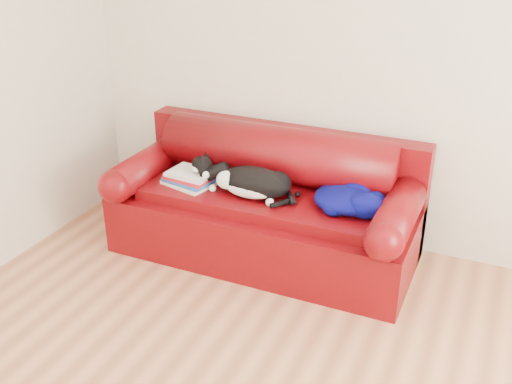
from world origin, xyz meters
TOP-DOWN VIEW (x-y plane):
  - room_shell at (0.12, 0.02)m, footprint 4.52×4.02m
  - sofa_base at (-0.64, 1.49)m, footprint 2.10×0.90m
  - sofa_back at (-0.64, 1.74)m, footprint 2.10×1.01m
  - book_stack at (-1.16, 1.38)m, footprint 0.39×0.33m
  - cat at (-0.68, 1.38)m, footprint 0.71×0.33m
  - blanket at (-0.04, 1.47)m, footprint 0.49×0.40m

SIDE VIEW (x-z plane):
  - sofa_base at x=-0.64m, z-range -0.01..0.49m
  - sofa_back at x=-0.64m, z-range 0.10..0.98m
  - book_stack at x=-1.16m, z-range 0.50..0.60m
  - blanket at x=-0.04m, z-range 0.49..0.64m
  - cat at x=-0.68m, z-range 0.47..0.72m
  - room_shell at x=0.12m, z-range 0.36..2.97m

